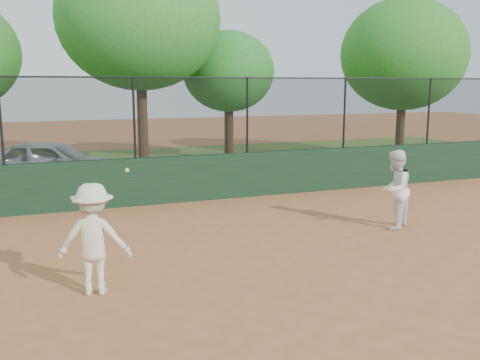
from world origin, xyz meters
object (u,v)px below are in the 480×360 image
object	(u,v)px
tree_2	(139,19)
tree_4	(404,55)
tree_3	(229,72)
parked_car	(51,163)
player_main	(94,239)
player_second	(395,189)

from	to	relation	value
tree_2	tree_4	distance (m)	10.42
tree_3	tree_4	world-z (taller)	tree_4
tree_3	tree_4	size ratio (longest dim) A/B	0.79
parked_car	player_main	distance (m)	8.95
player_second	tree_3	world-z (taller)	tree_3
player_main	tree_3	world-z (taller)	tree_3
parked_car	tree_3	distance (m)	8.15
tree_2	tree_4	world-z (taller)	tree_2
parked_car	player_second	size ratio (longest dim) A/B	2.48
player_second	tree_2	bearing A→B (deg)	-105.73
parked_car	player_second	world-z (taller)	player_second
tree_4	tree_3	bearing A→B (deg)	162.05
parked_car	tree_3	world-z (taller)	tree_3
parked_car	tree_3	bearing A→B (deg)	-41.02
player_second	tree_2	world-z (taller)	tree_2
player_main	tree_4	distance (m)	17.07
tree_3	tree_2	bearing A→B (deg)	-162.20
player_second	tree_4	world-z (taller)	tree_4
player_main	tree_4	world-z (taller)	tree_4
parked_car	tree_4	world-z (taller)	tree_4
tree_2	tree_4	xyz separation A→B (m)	(10.32, -0.97, -1.02)
player_main	tree_2	distance (m)	12.35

